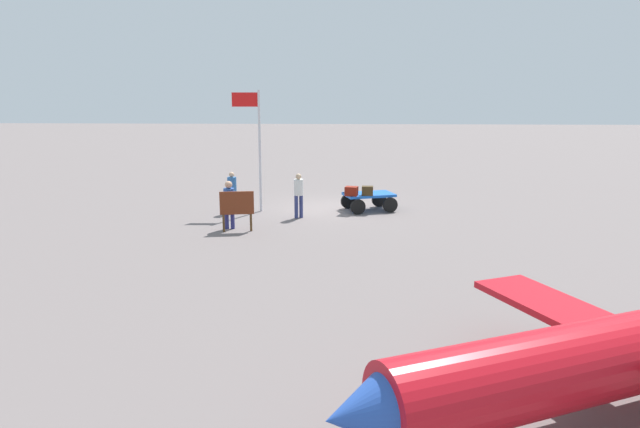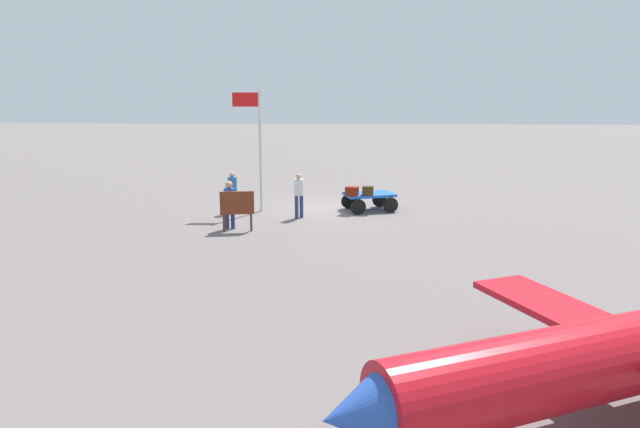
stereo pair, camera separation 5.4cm
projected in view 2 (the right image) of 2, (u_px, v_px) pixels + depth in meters
ground_plane at (330, 208)px, 23.96m from camera, size 120.00×120.00×0.00m
luggage_cart at (369, 198)px, 23.35m from camera, size 2.27×1.88×0.70m
suitcase_tan at (368, 191)px, 22.83m from camera, size 0.46×0.33×0.36m
suitcase_dark at (352, 191)px, 22.76m from camera, size 0.55×0.48×0.36m
worker_lead at (299, 192)px, 21.89m from camera, size 0.47×0.47×1.70m
worker_trailing at (229, 201)px, 20.16m from camera, size 0.42×0.42×1.69m
worker_supervisor at (232, 189)px, 22.79m from camera, size 0.36×0.36×1.63m
airplane_near at (621, 354)px, 8.38m from camera, size 8.88×6.12×2.79m
flagpole at (257, 139)px, 22.73m from camera, size 1.09×0.10×4.77m
signboard at (237, 205)px, 19.81m from camera, size 1.15×0.25×1.39m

